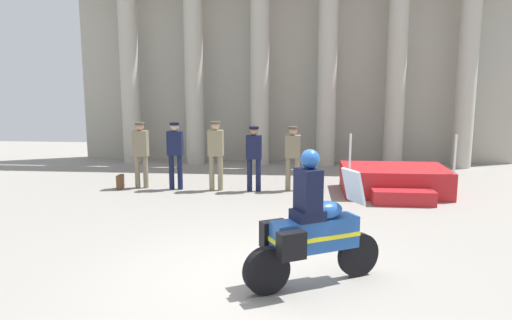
{
  "coord_description": "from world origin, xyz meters",
  "views": [
    {
      "loc": [
        0.59,
        -6.56,
        2.83
      ],
      "look_at": [
        -0.2,
        2.6,
        1.26
      ],
      "focal_mm": 34.04,
      "sensor_mm": 36.0,
      "label": 1
    }
  ],
  "objects_px": {
    "officer_in_row_3": "(254,153)",
    "briefcase_on_ground": "(120,182)",
    "officer_in_row_0": "(141,150)",
    "officer_in_row_2": "(216,150)",
    "officer_in_row_4": "(293,153)",
    "motorcycle_with_rider": "(311,230)",
    "reviewing_stand": "(395,181)",
    "officer_in_row_1": "(175,150)"
  },
  "relations": [
    {
      "from": "officer_in_row_1",
      "to": "motorcycle_with_rider",
      "type": "relative_size",
      "value": 0.9
    },
    {
      "from": "officer_in_row_4",
      "to": "motorcycle_with_rider",
      "type": "height_order",
      "value": "motorcycle_with_rider"
    },
    {
      "from": "officer_in_row_4",
      "to": "motorcycle_with_rider",
      "type": "distance_m",
      "value": 5.7
    },
    {
      "from": "officer_in_row_3",
      "to": "motorcycle_with_rider",
      "type": "xyz_separation_m",
      "value": [
        1.27,
        -5.53,
        -0.17
      ]
    },
    {
      "from": "officer_in_row_4",
      "to": "officer_in_row_2",
      "type": "bearing_deg",
      "value": 4.29
    },
    {
      "from": "officer_in_row_1",
      "to": "reviewing_stand",
      "type": "bearing_deg",
      "value": 179.95
    },
    {
      "from": "officer_in_row_2",
      "to": "briefcase_on_ground",
      "type": "distance_m",
      "value": 2.63
    },
    {
      "from": "officer_in_row_0",
      "to": "briefcase_on_ground",
      "type": "distance_m",
      "value": 0.98
    },
    {
      "from": "officer_in_row_2",
      "to": "officer_in_row_3",
      "type": "bearing_deg",
      "value": 179.19
    },
    {
      "from": "officer_in_row_2",
      "to": "officer_in_row_4",
      "type": "xyz_separation_m",
      "value": [
        1.93,
        0.13,
        -0.07
      ]
    },
    {
      "from": "officer_in_row_4",
      "to": "motorcycle_with_rider",
      "type": "relative_size",
      "value": 0.86
    },
    {
      "from": "officer_in_row_3",
      "to": "officer_in_row_2",
      "type": "bearing_deg",
      "value": -0.81
    },
    {
      "from": "officer_in_row_2",
      "to": "officer_in_row_4",
      "type": "bearing_deg",
      "value": -175.71
    },
    {
      "from": "officer_in_row_0",
      "to": "officer_in_row_1",
      "type": "bearing_deg",
      "value": 174.89
    },
    {
      "from": "officer_in_row_1",
      "to": "motorcycle_with_rider",
      "type": "bearing_deg",
      "value": 120.75
    },
    {
      "from": "officer_in_row_0",
      "to": "briefcase_on_ground",
      "type": "relative_size",
      "value": 4.73
    },
    {
      "from": "officer_in_row_0",
      "to": "motorcycle_with_rider",
      "type": "relative_size",
      "value": 0.9
    },
    {
      "from": "reviewing_stand",
      "to": "motorcycle_with_rider",
      "type": "bearing_deg",
      "value": -111.62
    },
    {
      "from": "officer_in_row_3",
      "to": "motorcycle_with_rider",
      "type": "height_order",
      "value": "motorcycle_with_rider"
    },
    {
      "from": "officer_in_row_3",
      "to": "briefcase_on_ground",
      "type": "distance_m",
      "value": 3.53
    },
    {
      "from": "officer_in_row_0",
      "to": "officer_in_row_4",
      "type": "distance_m",
      "value": 3.89
    },
    {
      "from": "reviewing_stand",
      "to": "motorcycle_with_rider",
      "type": "relative_size",
      "value": 1.32
    },
    {
      "from": "officer_in_row_3",
      "to": "motorcycle_with_rider",
      "type": "distance_m",
      "value": 5.68
    },
    {
      "from": "officer_in_row_2",
      "to": "briefcase_on_ground",
      "type": "bearing_deg",
      "value": 1.59
    },
    {
      "from": "officer_in_row_2",
      "to": "officer_in_row_0",
      "type": "bearing_deg",
      "value": -2.84
    },
    {
      "from": "motorcycle_with_rider",
      "to": "briefcase_on_ground",
      "type": "bearing_deg",
      "value": 102.02
    },
    {
      "from": "reviewing_stand",
      "to": "officer_in_row_4",
      "type": "xyz_separation_m",
      "value": [
        -2.51,
        0.15,
        0.64
      ]
    },
    {
      "from": "officer_in_row_0",
      "to": "briefcase_on_ground",
      "type": "height_order",
      "value": "officer_in_row_0"
    },
    {
      "from": "officer_in_row_0",
      "to": "motorcycle_with_rider",
      "type": "height_order",
      "value": "motorcycle_with_rider"
    },
    {
      "from": "reviewing_stand",
      "to": "officer_in_row_0",
      "type": "xyz_separation_m",
      "value": [
        -6.4,
        0.12,
        0.68
      ]
    },
    {
      "from": "officer_in_row_2",
      "to": "officer_in_row_3",
      "type": "distance_m",
      "value": 0.97
    },
    {
      "from": "officer_in_row_1",
      "to": "officer_in_row_2",
      "type": "xyz_separation_m",
      "value": [
        1.04,
        -0.02,
        0.02
      ]
    },
    {
      "from": "officer_in_row_0",
      "to": "officer_in_row_3",
      "type": "distance_m",
      "value": 2.93
    },
    {
      "from": "briefcase_on_ground",
      "to": "officer_in_row_4",
      "type": "bearing_deg",
      "value": 2.49
    },
    {
      "from": "officer_in_row_2",
      "to": "briefcase_on_ground",
      "type": "xyz_separation_m",
      "value": [
        -2.48,
        -0.06,
        -0.85
      ]
    },
    {
      "from": "officer_in_row_0",
      "to": "officer_in_row_3",
      "type": "height_order",
      "value": "officer_in_row_0"
    },
    {
      "from": "officer_in_row_1",
      "to": "officer_in_row_4",
      "type": "distance_m",
      "value": 2.97
    },
    {
      "from": "officer_in_row_1",
      "to": "officer_in_row_3",
      "type": "height_order",
      "value": "officer_in_row_1"
    },
    {
      "from": "motorcycle_with_rider",
      "to": "briefcase_on_ground",
      "type": "height_order",
      "value": "motorcycle_with_rider"
    },
    {
      "from": "officer_in_row_4",
      "to": "motorcycle_with_rider",
      "type": "bearing_deg",
      "value": 93.4
    },
    {
      "from": "officer_in_row_3",
      "to": "briefcase_on_ground",
      "type": "bearing_deg",
      "value": 0.92
    },
    {
      "from": "officer_in_row_4",
      "to": "briefcase_on_ground",
      "type": "bearing_deg",
      "value": 2.77
    }
  ]
}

